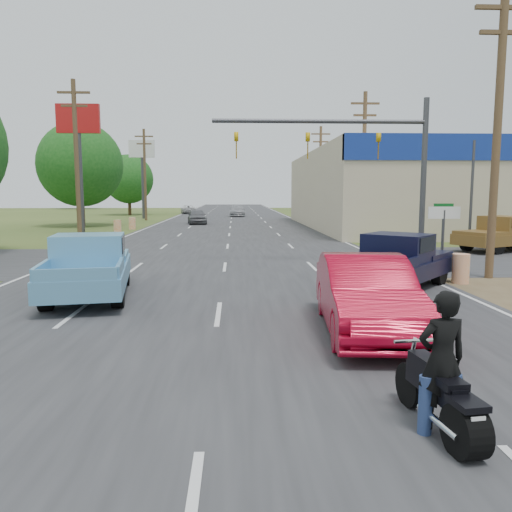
{
  "coord_description": "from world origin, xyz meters",
  "views": [
    {
      "loc": [
        0.43,
        -4.24,
        3.02
      ],
      "look_at": [
        1.0,
        9.37,
        1.3
      ],
      "focal_mm": 35.0,
      "sensor_mm": 36.0,
      "label": 1
    }
  ],
  "objects_px": {
    "rider": "(442,367)",
    "distant_car_silver": "(238,211)",
    "navy_pickup": "(398,261)",
    "distant_car_white": "(188,209)",
    "brown_pickup": "(502,234)",
    "blue_pickup": "(90,265)",
    "distant_car_grey": "(197,217)",
    "red_convertible": "(366,295)",
    "motorcycle": "(442,401)"
  },
  "relations": [
    {
      "from": "rider",
      "to": "distant_car_silver",
      "type": "height_order",
      "value": "rider"
    },
    {
      "from": "navy_pickup",
      "to": "distant_car_white",
      "type": "xyz_separation_m",
      "value": [
        -12.09,
        59.24,
        -0.26
      ]
    },
    {
      "from": "navy_pickup",
      "to": "brown_pickup",
      "type": "relative_size",
      "value": 0.9
    },
    {
      "from": "blue_pickup",
      "to": "distant_car_grey",
      "type": "distance_m",
      "value": 34.7
    },
    {
      "from": "blue_pickup",
      "to": "distant_car_silver",
      "type": "xyz_separation_m",
      "value": [
        4.62,
        50.75,
        -0.21
      ]
    },
    {
      "from": "navy_pickup",
      "to": "distant_car_grey",
      "type": "xyz_separation_m",
      "value": [
        -8.9,
        33.9,
        -0.15
      ]
    },
    {
      "from": "blue_pickup",
      "to": "distant_car_white",
      "type": "height_order",
      "value": "blue_pickup"
    },
    {
      "from": "distant_car_silver",
      "to": "navy_pickup",
      "type": "bearing_deg",
      "value": -83.18
    },
    {
      "from": "brown_pickup",
      "to": "distant_car_white",
      "type": "distance_m",
      "value": 53.57
    },
    {
      "from": "red_convertible",
      "to": "motorcycle",
      "type": "distance_m",
      "value": 4.67
    },
    {
      "from": "rider",
      "to": "distant_car_white",
      "type": "bearing_deg",
      "value": -89.37
    },
    {
      "from": "distant_car_grey",
      "to": "distant_car_white",
      "type": "relative_size",
      "value": 0.96
    },
    {
      "from": "brown_pickup",
      "to": "distant_car_grey",
      "type": "height_order",
      "value": "brown_pickup"
    },
    {
      "from": "blue_pickup",
      "to": "navy_pickup",
      "type": "distance_m",
      "value": 9.47
    },
    {
      "from": "motorcycle",
      "to": "distant_car_white",
      "type": "height_order",
      "value": "distant_car_white"
    },
    {
      "from": "distant_car_silver",
      "to": "distant_car_white",
      "type": "height_order",
      "value": "distant_car_silver"
    },
    {
      "from": "navy_pickup",
      "to": "motorcycle",
      "type": "bearing_deg",
      "value": -64.17
    },
    {
      "from": "red_convertible",
      "to": "distant_car_white",
      "type": "height_order",
      "value": "red_convertible"
    },
    {
      "from": "brown_pickup",
      "to": "red_convertible",
      "type": "bearing_deg",
      "value": 118.75
    },
    {
      "from": "red_convertible",
      "to": "blue_pickup",
      "type": "distance_m",
      "value": 8.26
    },
    {
      "from": "red_convertible",
      "to": "rider",
      "type": "relative_size",
      "value": 2.88
    },
    {
      "from": "distant_car_grey",
      "to": "distant_car_white",
      "type": "bearing_deg",
      "value": 89.43
    },
    {
      "from": "distant_car_white",
      "to": "distant_car_grey",
      "type": "bearing_deg",
      "value": 88.38
    },
    {
      "from": "rider",
      "to": "distant_car_grey",
      "type": "distance_m",
      "value": 43.98
    },
    {
      "from": "motorcycle",
      "to": "distant_car_grey",
      "type": "bearing_deg",
      "value": 91.02
    },
    {
      "from": "red_convertible",
      "to": "motorcycle",
      "type": "xyz_separation_m",
      "value": [
        -0.26,
        -4.64,
        -0.37
      ]
    },
    {
      "from": "motorcycle",
      "to": "distant_car_silver",
      "type": "relative_size",
      "value": 0.41
    },
    {
      "from": "blue_pickup",
      "to": "brown_pickup",
      "type": "distance_m",
      "value": 21.15
    },
    {
      "from": "distant_car_grey",
      "to": "distant_car_silver",
      "type": "distance_m",
      "value": 16.57
    },
    {
      "from": "red_convertible",
      "to": "distant_car_white",
      "type": "bearing_deg",
      "value": 103.22
    },
    {
      "from": "motorcycle",
      "to": "distant_car_silver",
      "type": "height_order",
      "value": "distant_car_silver"
    },
    {
      "from": "motorcycle",
      "to": "distant_car_silver",
      "type": "xyz_separation_m",
      "value": [
        -2.22,
        59.63,
        0.26
      ]
    },
    {
      "from": "blue_pickup",
      "to": "distant_car_grey",
      "type": "bearing_deg",
      "value": 79.7
    },
    {
      "from": "red_convertible",
      "to": "blue_pickup",
      "type": "relative_size",
      "value": 0.87
    },
    {
      "from": "distant_car_grey",
      "to": "blue_pickup",
      "type": "bearing_deg",
      "value": -98.63
    },
    {
      "from": "rider",
      "to": "blue_pickup",
      "type": "height_order",
      "value": "blue_pickup"
    },
    {
      "from": "motorcycle",
      "to": "blue_pickup",
      "type": "relative_size",
      "value": 0.35
    },
    {
      "from": "navy_pickup",
      "to": "brown_pickup",
      "type": "xyz_separation_m",
      "value": [
        8.8,
        9.92,
        0.04
      ]
    },
    {
      "from": "motorcycle",
      "to": "rider",
      "type": "distance_m",
      "value": 0.42
    },
    {
      "from": "brown_pickup",
      "to": "distant_car_silver",
      "type": "distance_m",
      "value": 42.3
    },
    {
      "from": "distant_car_grey",
      "to": "navy_pickup",
      "type": "bearing_deg",
      "value": -83.03
    },
    {
      "from": "rider",
      "to": "distant_car_grey",
      "type": "height_order",
      "value": "rider"
    },
    {
      "from": "navy_pickup",
      "to": "brown_pickup",
      "type": "distance_m",
      "value": 13.26
    },
    {
      "from": "navy_pickup",
      "to": "distant_car_silver",
      "type": "bearing_deg",
      "value": 136.39
    },
    {
      "from": "motorcycle",
      "to": "brown_pickup",
      "type": "relative_size",
      "value": 0.34
    },
    {
      "from": "blue_pickup",
      "to": "brown_pickup",
      "type": "xyz_separation_m",
      "value": [
        18.24,
        10.7,
        0.0
      ]
    },
    {
      "from": "distant_car_white",
      "to": "red_convertible",
      "type": "bearing_deg",
      "value": 89.83
    },
    {
      "from": "motorcycle",
      "to": "blue_pickup",
      "type": "bearing_deg",
      "value": 120.41
    },
    {
      "from": "navy_pickup",
      "to": "red_convertible",
      "type": "bearing_deg",
      "value": -74.15
    },
    {
      "from": "motorcycle",
      "to": "blue_pickup",
      "type": "height_order",
      "value": "blue_pickup"
    }
  ]
}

